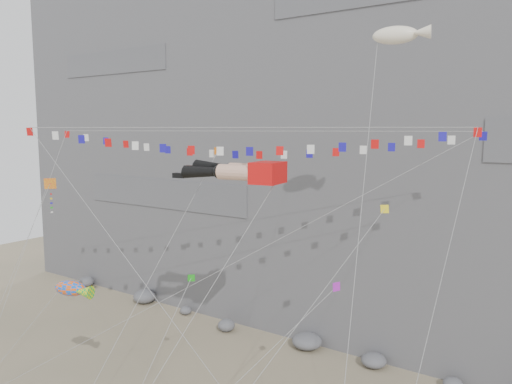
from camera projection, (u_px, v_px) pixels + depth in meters
cliff at (379, 69)px, 52.07m from camera, size 80.00×28.00×50.00m
talus_boulders at (307, 342)px, 42.87m from camera, size 60.00×3.00×1.20m
legs_kite at (238, 172)px, 31.69m from camera, size 7.65×15.72×21.68m
flag_banner_upper at (247, 131)px, 35.23m from camera, size 29.43×17.92×26.87m
flag_banner_lower at (235, 128)px, 30.90m from camera, size 26.04×13.02×23.53m
harlequin_kite at (50, 185)px, 36.12m from camera, size 2.51×7.78×16.36m
fish_windsock at (70, 288)px, 31.78m from camera, size 8.46×5.48×11.70m
blimp_windsock at (395, 36)px, 28.22m from camera, size 4.17×13.33×27.07m
small_kite_a at (215, 156)px, 35.72m from camera, size 1.31×16.83×23.56m
small_kite_b at (333, 290)px, 28.64m from camera, size 7.44×13.37×17.39m
small_kite_c at (189, 283)px, 30.56m from camera, size 1.45×9.82×13.36m
small_kite_d at (380, 216)px, 28.47m from camera, size 6.72×15.23×21.23m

